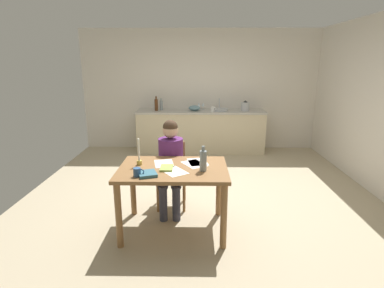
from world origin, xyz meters
The scene contains 23 objects.
ground_plane centered at (0.00, 0.00, -0.02)m, with size 5.20×5.20×0.04m, color tan.
wall_back centered at (0.00, 2.60, 1.30)m, with size 5.20×0.12×2.60m, color silver.
kitchen_counter centered at (0.00, 2.24, 0.45)m, with size 2.74×0.64×0.90m.
dining_table centered at (-0.35, -1.05, 0.65)m, with size 1.21×0.85×0.76m.
chair_at_table centered at (-0.42, -0.39, 0.47)m, with size 0.41×0.41×0.85m.
person_seated centered at (-0.42, -0.53, 0.68)m, with size 0.33×0.60×1.19m.
coffee_mug centered at (-0.69, -1.33, 0.81)m, with size 0.11×0.08×0.09m.
candlestick centered at (-0.74, -0.96, 0.85)m, with size 0.06×0.06×0.31m.
book_magazine centered at (-0.59, -1.30, 0.78)m, with size 0.18×0.20×0.03m, color #366679.
book_cookery centered at (-0.41, -1.10, 0.78)m, with size 0.14×0.21×0.02m, color #95A94C.
paper_letter centered at (-0.11, -0.93, 0.77)m, with size 0.21×0.30×0.00m, color white.
paper_bill centered at (-0.46, -0.92, 0.77)m, with size 0.21×0.30×0.00m, color white.
paper_envelope centered at (-0.07, -0.85, 0.77)m, with size 0.21×0.30×0.00m, color white.
paper_receipt centered at (-0.33, -1.18, 0.77)m, with size 0.21×0.30×0.00m, color white.
wine_bottle_on_table centered at (-0.01, -1.15, 0.88)m, with size 0.08×0.08×0.28m.
sink_unit centered at (0.41, 2.24, 0.92)m, with size 0.36×0.36×0.24m.
bottle_oil centered at (-0.95, 2.20, 1.03)m, with size 0.07×0.07×0.31m.
bottle_vinegar centered at (-0.85, 2.30, 1.00)m, with size 0.07×0.07×0.25m.
mixing_bowl centered at (-0.14, 2.23, 0.96)m, with size 0.25×0.25×0.11m, color #668C99.
stovetop_kettle centered at (0.95, 2.24, 1.00)m, with size 0.18×0.18×0.22m.
wine_glass_near_sink centered at (0.05, 2.39, 1.01)m, with size 0.07×0.07×0.15m.
wine_glass_by_kettle centered at (-0.04, 2.39, 1.01)m, with size 0.07×0.07×0.15m.
teacup_on_counter centered at (0.25, 2.09, 0.95)m, with size 0.11×0.07×0.11m.
Camera 1 is at (-0.08, -4.28, 1.90)m, focal length 28.66 mm.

